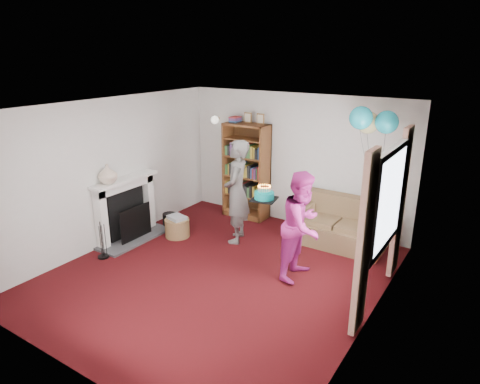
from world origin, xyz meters
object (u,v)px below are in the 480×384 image
Objects in this scene: sofa at (340,226)px; person_striped at (237,192)px; person_magenta at (302,225)px; bookcase at (247,172)px; birthday_cake at (264,196)px.

person_striped is (-1.58, -0.88, 0.59)m from sofa.
person_striped is 1.12× the size of person_magenta.
bookcase reaches higher than sofa.
bookcase is 1.36× the size of sofa.
sofa is 0.95× the size of person_magenta.
person_striped is at bearing 71.27° from person_magenta.
person_striped is 1.59m from person_magenta.
person_striped reaches higher than birthday_cake.
sofa is (2.07, -0.24, -0.62)m from bookcase.
person_magenta is at bearing -1.69° from birthday_cake.
birthday_cake is at bearing -117.52° from sofa.
birthday_cake is at bearing 89.41° from person_magenta.
bookcase is 1.22m from person_striped.
birthday_cake is at bearing -50.90° from bookcase.
bookcase reaches higher than birthday_cake.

